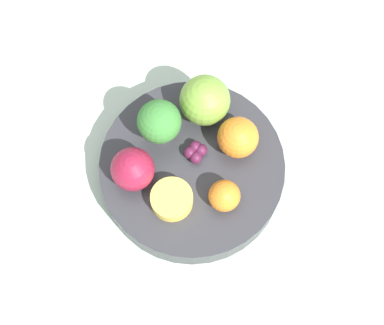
# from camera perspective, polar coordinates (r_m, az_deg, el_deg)

# --- Properties ---
(ground_plane) EXTENTS (6.00, 6.00, 0.00)m
(ground_plane) POSITION_cam_1_polar(r_m,az_deg,el_deg) (0.80, 0.00, -1.67)
(ground_plane) COLOR gray
(table_surface) EXTENTS (1.20, 1.20, 0.02)m
(table_surface) POSITION_cam_1_polar(r_m,az_deg,el_deg) (0.79, 0.00, -1.44)
(table_surface) COLOR #B2C6B2
(table_surface) RESTS_ON ground_plane
(bowl) EXTENTS (0.22, 0.22, 0.04)m
(bowl) POSITION_cam_1_polar(r_m,az_deg,el_deg) (0.76, 0.00, -0.75)
(bowl) COLOR #2D2D33
(bowl) RESTS_ON table_surface
(broccoli) EXTENTS (0.05, 0.05, 0.06)m
(broccoli) POSITION_cam_1_polar(r_m,az_deg,el_deg) (0.72, -2.93, 3.60)
(broccoli) COLOR #99C17A
(broccoli) RESTS_ON bowl
(apple_red) EXTENTS (0.06, 0.06, 0.06)m
(apple_red) POSITION_cam_1_polar(r_m,az_deg,el_deg) (0.74, 1.15, 5.56)
(apple_red) COLOR olive
(apple_red) RESTS_ON bowl
(apple_green) EXTENTS (0.05, 0.05, 0.05)m
(apple_green) POSITION_cam_1_polar(r_m,az_deg,el_deg) (0.72, -5.29, -0.63)
(apple_green) COLOR maroon
(apple_green) RESTS_ON bowl
(orange_front) EXTENTS (0.04, 0.04, 0.04)m
(orange_front) POSITION_cam_1_polar(r_m,az_deg,el_deg) (0.71, 2.90, -2.97)
(orange_front) COLOR orange
(orange_front) RESTS_ON bowl
(orange_back) EXTENTS (0.05, 0.05, 0.05)m
(orange_back) POSITION_cam_1_polar(r_m,az_deg,el_deg) (0.73, 4.11, 2.24)
(orange_back) COLOR orange
(orange_back) RESTS_ON bowl
(grape_cluster) EXTENTS (0.03, 0.03, 0.01)m
(grape_cluster) POSITION_cam_1_polar(r_m,az_deg,el_deg) (0.74, 0.32, 0.96)
(grape_cluster) COLOR #511938
(grape_cluster) RESTS_ON bowl
(small_cup) EXTENTS (0.05, 0.05, 0.02)m
(small_cup) POSITION_cam_1_polar(r_m,az_deg,el_deg) (0.72, -1.81, -3.30)
(small_cup) COLOR #F4CC4C
(small_cup) RESTS_ON bowl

